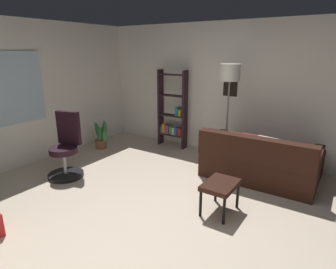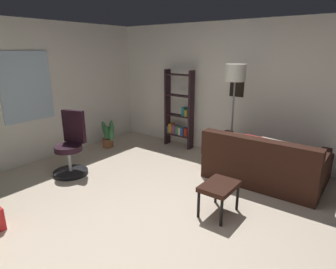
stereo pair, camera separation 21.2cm
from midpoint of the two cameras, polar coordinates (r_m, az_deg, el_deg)
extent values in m
cube|color=beige|center=(3.61, 1.06, -17.91)|extent=(5.33, 6.24, 0.10)
cube|color=silver|center=(5.52, -26.81, 7.11)|extent=(5.33, 0.10, 2.51)
cube|color=silver|center=(5.51, -25.46, 8.60)|extent=(0.90, 0.03, 1.20)
cube|color=silver|center=(5.46, 18.26, 7.97)|extent=(0.10, 6.24, 2.51)
cube|color=black|center=(5.52, 14.67, 8.75)|extent=(0.02, 0.27, 0.28)
cube|color=black|center=(4.76, 19.63, -6.54)|extent=(0.88, 1.72, 0.40)
cube|color=black|center=(4.30, 18.70, -3.28)|extent=(0.21, 1.71, 0.38)
cube|color=black|center=(4.52, 29.51, -4.91)|extent=(0.87, 0.15, 0.20)
cube|color=black|center=(4.91, 11.26, -1.40)|extent=(0.87, 0.15, 0.20)
cube|color=black|center=(5.33, 26.29, -4.84)|extent=(0.57, 0.87, 0.40)
cube|color=#B21C29|center=(4.43, 18.66, -3.01)|extent=(0.24, 0.42, 0.41)
cube|color=beige|center=(4.37, 21.55, -3.57)|extent=(0.23, 0.42, 0.41)
cube|color=brown|center=(4.49, 16.45, -2.58)|extent=(0.21, 0.40, 0.42)
cube|color=black|center=(3.64, 11.89, -10.12)|extent=(0.51, 0.37, 0.06)
cylinder|color=black|center=(3.51, 12.40, -15.08)|extent=(0.04, 0.04, 0.35)
cylinder|color=black|center=(3.87, 15.28, -12.08)|extent=(0.04, 0.04, 0.35)
cylinder|color=black|center=(3.62, 7.85, -13.73)|extent=(0.04, 0.04, 0.35)
cylinder|color=black|center=(3.98, 11.09, -10.98)|extent=(0.04, 0.04, 0.35)
cylinder|color=black|center=(5.02, -17.72, -7.25)|extent=(0.56, 0.56, 0.06)
cylinder|color=#B2B2B7|center=(4.94, -17.95, -4.81)|extent=(0.05, 0.05, 0.40)
cylinder|color=black|center=(4.87, -18.16, -2.62)|extent=(0.44, 0.44, 0.09)
cube|color=black|center=(4.92, -17.14, 1.58)|extent=(0.19, 0.40, 0.54)
cube|color=black|center=(5.80, 5.68, 4.69)|extent=(0.18, 0.04, 1.61)
cube|color=black|center=(6.12, 0.87, 5.41)|extent=(0.18, 0.04, 1.61)
cube|color=black|center=(6.09, 3.13, -0.07)|extent=(0.18, 0.56, 0.02)
cube|color=black|center=(5.98, 3.19, 3.79)|extent=(0.18, 0.56, 0.02)
cube|color=black|center=(5.91, 3.26, 7.77)|extent=(0.18, 0.56, 0.02)
cube|color=black|center=(5.86, 3.33, 11.84)|extent=(0.18, 0.56, 0.02)
cube|color=#A32516|center=(5.97, 4.85, 0.51)|extent=(0.15, 0.07, 0.17)
cube|color=navy|center=(6.00, 4.15, 0.61)|extent=(0.17, 0.07, 0.17)
cube|color=beige|center=(6.05, 3.65, 0.70)|extent=(0.15, 0.06, 0.16)
cube|color=#397147|center=(6.09, 3.09, 0.91)|extent=(0.14, 0.07, 0.18)
cube|color=#783967|center=(6.13, 2.41, 1.09)|extent=(0.16, 0.08, 0.19)
cube|color=#AD781E|center=(6.18, 1.74, 1.29)|extent=(0.15, 0.07, 0.21)
cube|color=#414E60|center=(6.23, 1.24, 1.13)|extent=(0.14, 0.06, 0.15)
cube|color=olive|center=(5.87, 4.97, 4.31)|extent=(0.16, 0.06, 0.14)
cube|color=#1B6F79|center=(5.91, 4.35, 4.60)|extent=(0.15, 0.07, 0.18)
cylinder|color=slate|center=(5.32, 13.31, -5.72)|extent=(0.28, 0.28, 0.03)
cylinder|color=slate|center=(5.09, 13.86, 2.07)|extent=(0.03, 0.03, 1.46)
cylinder|color=silver|center=(4.95, 14.57, 11.87)|extent=(0.34, 0.34, 0.28)
cylinder|color=brown|center=(6.19, -10.99, -1.61)|extent=(0.23, 0.23, 0.19)
ellipsoid|color=#346E3D|center=(5.95, -10.31, -0.03)|extent=(0.14, 0.15, 0.27)
ellipsoid|color=#346E3D|center=(6.03, -11.01, 0.36)|extent=(0.19, 0.14, 0.33)
ellipsoid|color=#346E3D|center=(6.03, -10.24, 0.91)|extent=(0.21, 0.19, 0.43)
ellipsoid|color=#346E3D|center=(6.06, -11.10, 0.32)|extent=(0.21, 0.18, 0.31)
ellipsoid|color=#346E3D|center=(6.13, -11.56, 0.98)|extent=(0.20, 0.15, 0.40)
camera|label=1|loc=(0.11, -88.36, 0.49)|focal=30.48mm
camera|label=2|loc=(0.11, 91.64, -0.49)|focal=30.48mm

